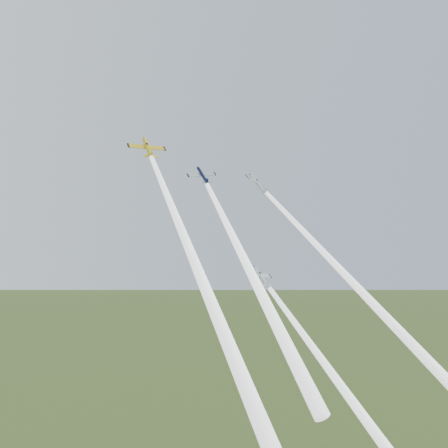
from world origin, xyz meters
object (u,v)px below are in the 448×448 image
at_px(plane_silver_right, 258,184).
at_px(plane_silver_low, 261,277).
at_px(plane_yellow, 148,148).
at_px(plane_navy, 203,175).

relative_size(plane_silver_right, plane_silver_low, 1.25).
relative_size(plane_yellow, plane_navy, 1.24).
xyz_separation_m(plane_silver_right, plane_silver_low, (-11.51, -13.29, -20.65)).
distance_m(plane_yellow, plane_silver_low, 35.42).
relative_size(plane_navy, plane_silver_low, 1.02).
bearing_deg(plane_navy, plane_silver_low, -55.38).
distance_m(plane_navy, plane_silver_low, 25.39).
distance_m(plane_silver_right, plane_silver_low, 27.12).
bearing_deg(plane_silver_low, plane_yellow, 131.82).
height_order(plane_yellow, plane_navy, plane_yellow).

